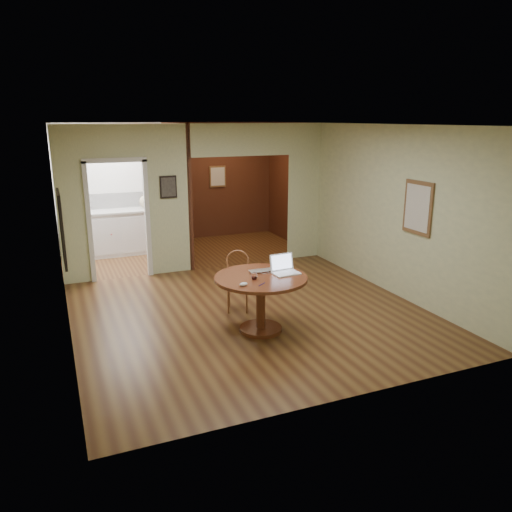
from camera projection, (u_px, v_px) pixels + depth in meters
name	position (u px, v px, depth m)	size (l,w,h in m)	color
floor	(252.00, 314.00, 7.36)	(5.00, 5.00, 0.00)	#442513
room_shell	(168.00, 199.00, 9.60)	(5.20, 7.50, 5.00)	silver
dining_table	(261.00, 291.00, 6.63)	(1.24, 1.24, 0.77)	maroon
chair	(238.00, 277.00, 7.44)	(0.49, 0.49, 0.90)	#955334
open_laptop	(284.00, 268.00, 6.73)	(0.36, 0.32, 0.24)	white
closed_laptop	(263.00, 272.00, 6.73)	(0.35, 0.23, 0.03)	silver
mouse	(243.00, 284.00, 6.20)	(0.11, 0.06, 0.05)	white
wine_glass	(254.00, 276.00, 6.45)	(0.09, 0.09, 0.10)	white
pen	(262.00, 284.00, 6.26)	(0.01, 0.01, 0.15)	#0D105C
kitchen_cabinet	(117.00, 232.00, 10.47)	(2.06, 0.60, 0.94)	silver
grocery_bag	(146.00, 202.00, 10.54)	(0.29, 0.24, 0.29)	beige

